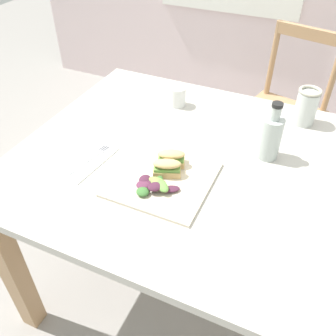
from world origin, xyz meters
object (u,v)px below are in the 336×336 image
bottle_cold_brew (270,139)px  fork_on_napkin (92,157)px  mason_jar_iced_tea (306,108)px  dining_table (191,184)px  cup_extra_side (178,96)px  sandwich_half_back (171,158)px  chair_wooden_far (283,112)px  sandwich_half_front (167,168)px  plate_lunch (163,179)px

bottle_cold_brew → fork_on_napkin: bearing=-154.1°
bottle_cold_brew → mason_jar_iced_tea: (0.08, 0.26, -0.01)m
dining_table → cup_extra_side: cup_extra_side is taller
mason_jar_iced_tea → sandwich_half_back: bearing=-127.6°
dining_table → mason_jar_iced_tea: size_ratio=8.45×
chair_wooden_far → fork_on_napkin: chair_wooden_far is taller
mason_jar_iced_tea → sandwich_half_front: bearing=-124.1°
chair_wooden_far → sandwich_half_back: 1.09m
sandwich_half_back → fork_on_napkin: size_ratio=0.53×
dining_table → plate_lunch: 0.19m
bottle_cold_brew → cup_extra_side: bottle_cold_brew is taller
fork_on_napkin → mason_jar_iced_tea: mason_jar_iced_tea is taller
plate_lunch → mason_jar_iced_tea: size_ratio=2.13×
plate_lunch → sandwich_half_front: bearing=75.9°
sandwich_half_back → bottle_cold_brew: bottle_cold_brew is taller
dining_table → sandwich_half_back: (-0.05, -0.07, 0.16)m
chair_wooden_far → mason_jar_iced_tea: 0.67m
dining_table → mason_jar_iced_tea: bearing=51.7°
sandwich_half_back → cup_extra_side: cup_extra_side is taller
plate_lunch → cup_extra_side: cup_extra_side is taller
dining_table → plate_lunch: (-0.05, -0.14, 0.12)m
plate_lunch → dining_table: bearing=72.4°
dining_table → mason_jar_iced_tea: 0.52m
chair_wooden_far → plate_lunch: (-0.22, -1.08, 0.30)m
bottle_cold_brew → chair_wooden_far: bearing=93.1°
fork_on_napkin → dining_table: bearing=24.8°
plate_lunch → bottle_cold_brew: bottle_cold_brew is taller
sandwich_half_back → fork_on_napkin: bearing=-164.9°
dining_table → cup_extra_side: (-0.19, 0.30, 0.16)m
dining_table → sandwich_half_front: size_ratio=12.15×
dining_table → plate_lunch: bearing=-107.6°
sandwich_half_front → cup_extra_side: bearing=109.1°
fork_on_napkin → bottle_cold_brew: size_ratio=0.91×
dining_table → sandwich_half_back: sandwich_half_back is taller
chair_wooden_far → cup_extra_side: bearing=-119.8°
sandwich_half_front → fork_on_napkin: (-0.27, -0.02, -0.03)m
bottle_cold_brew → sandwich_half_back: bearing=-145.3°
chair_wooden_far → fork_on_napkin: size_ratio=4.70×
sandwich_half_front → sandwich_half_back: same height
bottle_cold_brew → cup_extra_side: (-0.41, 0.19, -0.03)m
fork_on_napkin → chair_wooden_far: bearing=65.8°
mason_jar_iced_tea → chair_wooden_far: bearing=102.2°
dining_table → bottle_cold_brew: (0.22, 0.12, 0.19)m
cup_extra_side → plate_lunch: bearing=-72.4°
sandwich_half_front → fork_on_napkin: bearing=-175.6°
dining_table → sandwich_half_front: 0.20m
sandwich_half_back → fork_on_napkin: (-0.26, -0.07, -0.03)m
chair_wooden_far → mason_jar_iced_tea: bearing=-77.8°
sandwich_half_back → cup_extra_side: (-0.14, 0.37, 0.00)m
fork_on_napkin → bottle_cold_brew: (0.53, 0.26, 0.07)m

